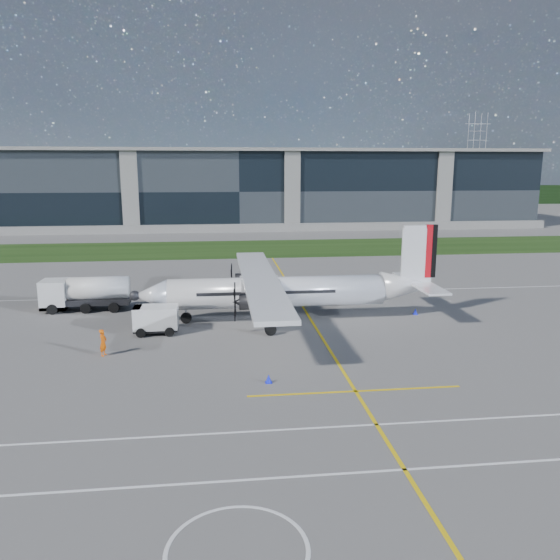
{
  "coord_description": "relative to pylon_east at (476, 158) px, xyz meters",
  "views": [
    {
      "loc": [
        -4.42,
        -33.53,
        12.17
      ],
      "look_at": [
        0.6,
        9.48,
        3.14
      ],
      "focal_mm": 35.0,
      "sensor_mm": 36.0,
      "label": 1
    }
  ],
  "objects": [
    {
      "name": "ground",
      "position": [
        -85.0,
        -110.0,
        -15.0
      ],
      "size": [
        400.0,
        400.0,
        0.0
      ],
      "primitive_type": "plane",
      "color": "slate",
      "rests_on": "ground"
    },
    {
      "name": "grass_strip",
      "position": [
        -85.0,
        -102.0,
        -14.98
      ],
      "size": [
        400.0,
        18.0,
        0.04
      ],
      "primitive_type": "cube",
      "color": "black",
      "rests_on": "ground"
    },
    {
      "name": "terminal_building",
      "position": [
        -85.0,
        -70.0,
        -7.5
      ],
      "size": [
        120.0,
        20.0,
        15.0
      ],
      "primitive_type": "cube",
      "color": "black",
      "rests_on": "ground"
    },
    {
      "name": "tree_line",
      "position": [
        -85.0,
        -10.0,
        -12.0
      ],
      "size": [
        400.0,
        6.0,
        6.0
      ],
      "primitive_type": "cube",
      "color": "black",
      "rests_on": "ground"
    },
    {
      "name": "pylon_east",
      "position": [
        0.0,
        0.0,
        0.0
      ],
      "size": [
        9.0,
        4.6,
        30.0
      ],
      "primitive_type": null,
      "color": "gray",
      "rests_on": "ground"
    },
    {
      "name": "yellow_taxiway_centerline",
      "position": [
        -82.0,
        -140.0,
        -14.99
      ],
      "size": [
        0.2,
        70.0,
        0.01
      ],
      "primitive_type": "cube",
      "color": "yellow",
      "rests_on": "ground"
    },
    {
      "name": "white_lane_line",
      "position": [
        -85.0,
        -164.0,
        -14.99
      ],
      "size": [
        90.0,
        0.15,
        0.01
      ],
      "primitive_type": "cube",
      "color": "white",
      "rests_on": "ground"
    },
    {
      "name": "turboprop_aircraft",
      "position": [
        -83.85,
        -141.37,
        -11.21
      ],
      "size": [
        24.38,
        25.28,
        7.58
      ],
      "primitive_type": null,
      "color": "white",
      "rests_on": "ground"
    },
    {
      "name": "fuel_tanker_truck",
      "position": [
        -101.25,
        -136.28,
        -13.55
      ],
      "size": [
        7.73,
        2.51,
        2.9
      ],
      "primitive_type": null,
      "color": "silver",
      "rests_on": "ground"
    },
    {
      "name": "baggage_tug",
      "position": [
        -94.04,
        -143.79,
        -13.97
      ],
      "size": [
        3.43,
        2.06,
        2.06
      ],
      "primitive_type": null,
      "color": "silver",
      "rests_on": "ground"
    },
    {
      "name": "ground_crew_person",
      "position": [
        -96.97,
        -148.37,
        -13.98
      ],
      "size": [
        0.79,
        0.95,
        2.04
      ],
      "primitive_type": "imported",
      "rotation": [
        0.0,
        0.0,
        1.31
      ],
      "color": "#F25907",
      "rests_on": "ground"
    },
    {
      "name": "safety_cone_nose_port",
      "position": [
        -95.64,
        -142.94,
        -14.75
      ],
      "size": [
        0.36,
        0.36,
        0.5
      ],
      "primitive_type": "cone",
      "color": "#0D19ED",
      "rests_on": "ground"
    },
    {
      "name": "safety_cone_portwing",
      "position": [
        -86.65,
        -154.22,
        -14.75
      ],
      "size": [
        0.36,
        0.36,
        0.5
      ],
      "primitive_type": "cone",
      "color": "#0D19ED",
      "rests_on": "ground"
    },
    {
      "name": "safety_cone_tail",
      "position": [
        -73.0,
        -140.93,
        -14.75
      ],
      "size": [
        0.36,
        0.36,
        0.5
      ],
      "primitive_type": "cone",
      "color": "#0D19ED",
      "rests_on": "ground"
    },
    {
      "name": "safety_cone_nose_stbd",
      "position": [
        -94.63,
        -139.64,
        -14.75
      ],
      "size": [
        0.36,
        0.36,
        0.5
      ],
      "primitive_type": "cone",
      "color": "#0D19ED",
      "rests_on": "ground"
    }
  ]
}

